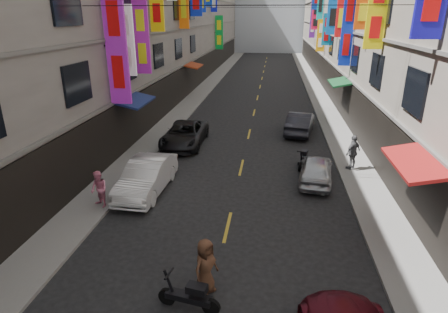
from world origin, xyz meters
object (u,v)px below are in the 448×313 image
(scooter_crossing, at_px, (190,296))
(car_left_far, at_px, (185,134))
(car_right_mid, at_px, (316,169))
(scooter_far_right, at_px, (303,159))
(car_left_mid, at_px, (147,176))
(pedestrian_crossing, at_px, (205,266))
(pedestrian_lfar, at_px, (99,189))
(pedestrian_rfar, at_px, (353,152))
(car_right_far, at_px, (300,123))

(scooter_crossing, height_order, car_left_far, car_left_far)
(car_left_far, bearing_deg, car_right_mid, -31.25)
(scooter_far_right, height_order, car_right_mid, car_right_mid)
(scooter_crossing, xyz_separation_m, car_left_far, (-3.30, 13.57, 0.25))
(car_left_mid, distance_m, car_left_far, 6.65)
(scooter_far_right, bearing_deg, scooter_crossing, 85.58)
(car_left_mid, xyz_separation_m, pedestrian_crossing, (3.80, -6.14, 0.11))
(pedestrian_lfar, relative_size, pedestrian_rfar, 0.86)
(car_right_mid, relative_size, pedestrian_lfar, 2.45)
(pedestrian_rfar, bearing_deg, scooter_crossing, 15.38)
(scooter_far_right, bearing_deg, car_left_far, -6.44)
(pedestrian_lfar, bearing_deg, pedestrian_crossing, -6.46)
(car_right_far, bearing_deg, car_left_mid, 63.53)
(scooter_far_right, height_order, pedestrian_rfar, pedestrian_rfar)
(car_right_far, bearing_deg, scooter_far_right, 98.07)
(pedestrian_crossing, bearing_deg, pedestrian_rfar, 2.40)
(car_right_mid, bearing_deg, pedestrian_crossing, 72.09)
(car_left_mid, relative_size, car_right_mid, 1.21)
(car_left_far, height_order, pedestrian_crossing, pedestrian_crossing)
(car_right_far, bearing_deg, scooter_crossing, 86.82)
(pedestrian_rfar, bearing_deg, car_left_mid, -23.36)
(scooter_far_right, relative_size, car_left_mid, 0.39)
(car_left_mid, bearing_deg, pedestrian_lfar, -125.72)
(scooter_crossing, relative_size, car_right_mid, 0.47)
(scooter_far_right, xyz_separation_m, car_right_mid, (0.48, -1.82, 0.20))
(car_right_mid, relative_size, pedestrian_crossing, 2.20)
(pedestrian_lfar, bearing_deg, car_right_far, 86.91)
(car_right_far, height_order, pedestrian_rfar, pedestrian_rfar)
(scooter_crossing, height_order, pedestrian_rfar, pedestrian_rfar)
(scooter_crossing, xyz_separation_m, pedestrian_rfar, (6.17, 10.67, 0.58))
(car_left_mid, bearing_deg, pedestrian_rfar, 23.24)
(scooter_far_right, relative_size, pedestrian_rfar, 0.98)
(car_left_mid, height_order, pedestrian_crossing, pedestrian_crossing)
(car_right_mid, distance_m, pedestrian_lfar, 9.93)
(pedestrian_lfar, bearing_deg, car_right_mid, 56.79)
(scooter_crossing, xyz_separation_m, scooter_far_right, (3.72, 10.88, 0.00))
(car_left_mid, xyz_separation_m, car_left_far, (0.20, 6.65, -0.06))
(car_right_mid, xyz_separation_m, car_right_far, (-0.31, 7.97, 0.09))
(car_left_far, height_order, pedestrian_lfar, pedestrian_lfar)
(scooter_far_right, distance_m, pedestrian_crossing, 10.68)
(scooter_crossing, relative_size, pedestrian_rfar, 0.99)
(pedestrian_rfar, height_order, pedestrian_crossing, pedestrian_rfar)
(scooter_far_right, bearing_deg, car_right_far, -77.18)
(car_left_mid, bearing_deg, pedestrian_crossing, -56.20)
(scooter_crossing, distance_m, car_right_mid, 9.99)
(pedestrian_lfar, xyz_separation_m, pedestrian_crossing, (5.20, -4.33, -0.03))
(scooter_far_right, bearing_deg, pedestrian_crossing, 85.78)
(scooter_far_right, relative_size, car_right_far, 0.40)
(car_right_mid, bearing_deg, scooter_far_right, -67.80)
(car_left_mid, bearing_deg, car_right_far, 55.85)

